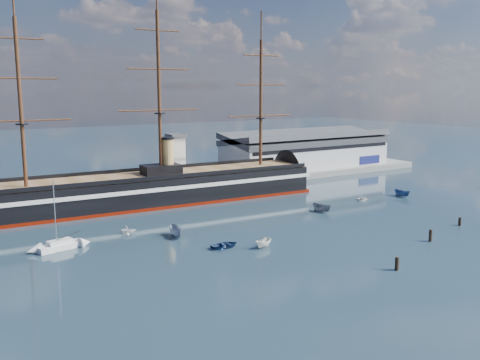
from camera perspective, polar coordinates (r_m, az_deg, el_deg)
ground at (r=131.01m, az=-1.60°, el=-3.61°), size 600.00×600.00×0.00m
quay at (r=166.56m, az=-4.99°, el=-0.70°), size 180.00×18.00×2.00m
warehouse at (r=194.96m, az=7.06°, el=3.19°), size 63.00×21.00×11.60m
quay_tower at (r=159.29m, az=-6.78°, el=2.33°), size 5.00×5.00×15.00m
warship at (r=142.62m, az=-9.73°, el=-0.97°), size 113.23×20.22×53.94m
sailboat at (r=108.24m, az=-18.66°, el=-6.59°), size 8.87×4.31×13.65m
motorboat_a at (r=111.80m, az=-6.77°, el=-6.06°), size 7.41×3.64×2.84m
motorboat_b at (r=103.99m, az=-1.64°, el=-7.23°), size 1.48×3.54×1.64m
motorboat_c at (r=134.36m, az=8.70°, el=-3.37°), size 6.71×3.69×2.54m
motorboat_d at (r=115.78m, az=-11.89°, el=-5.65°), size 4.42×5.87×1.98m
motorboat_e at (r=150.35m, az=13.07°, el=-2.09°), size 1.27×2.92×1.34m
motorboat_f at (r=157.90m, az=16.89°, el=-1.69°), size 6.01×2.53×2.36m
motorboat_g at (r=104.10m, az=2.54°, el=-7.22°), size 3.67×5.53×2.08m
piling_near_mid at (r=95.48m, az=16.35°, el=-9.23°), size 0.64×0.64×3.06m
piling_near_right at (r=114.57m, az=19.61°, el=-6.19°), size 0.64×0.64×3.15m
piling_far_right at (r=129.59m, az=22.37°, el=-4.52°), size 0.64×0.64×2.61m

